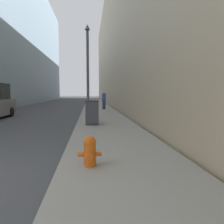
% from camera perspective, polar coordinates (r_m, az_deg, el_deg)
% --- Properties ---
extents(sidewalk_right, '(2.91, 60.00, 0.12)m').
position_cam_1_polar(sidewalk_right, '(21.30, -3.60, 0.83)').
color(sidewalk_right, gray).
rests_on(sidewalk_right, ground).
extents(building_right_stone, '(12.00, 60.00, 16.19)m').
position_cam_1_polar(building_right_stone, '(31.06, 10.45, 17.01)').
color(building_right_stone, tan).
rests_on(building_right_stone, ground).
extents(fire_hydrant, '(0.49, 0.38, 0.63)m').
position_cam_1_polar(fire_hydrant, '(4.59, -5.82, -9.95)').
color(fire_hydrant, '#D15614').
rests_on(fire_hydrant, sidewalk_right).
extents(trash_bin, '(0.63, 0.68, 1.16)m').
position_cam_1_polar(trash_bin, '(10.48, -5.26, 0.01)').
color(trash_bin, '#3D3D42').
rests_on(trash_bin, sidewalk_right).
extents(lamppost, '(0.37, 0.37, 6.13)m').
position_cam_1_polar(lamppost, '(15.38, -6.35, 11.18)').
color(lamppost, '#4C4C51').
rests_on(lamppost, sidewalk_right).
extents(pedestrian_on_sidewalk, '(0.33, 0.21, 1.63)m').
position_cam_1_polar(pedestrian_on_sidewalk, '(20.11, -2.11, 3.09)').
color(pedestrian_on_sidewalk, '#2D3347').
rests_on(pedestrian_on_sidewalk, sidewalk_right).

